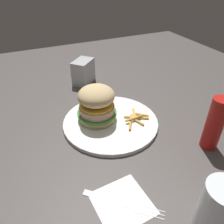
# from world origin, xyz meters

# --- Properties ---
(ground_plane) EXTENTS (1.60, 1.60, 0.00)m
(ground_plane) POSITION_xyz_m (0.00, 0.00, 0.00)
(ground_plane) COLOR #47423F
(plate) EXTENTS (0.28, 0.28, 0.01)m
(plate) POSITION_xyz_m (-0.01, 0.00, 0.01)
(plate) COLOR white
(plate) RESTS_ON ground_plane
(sandwich) EXTENTS (0.12, 0.12, 0.11)m
(sandwich) POSITION_xyz_m (-0.03, -0.03, 0.07)
(sandwich) COLOR tan
(sandwich) RESTS_ON plate
(fries_pile) EXTENTS (0.09, 0.09, 0.01)m
(fries_pile) POSITION_xyz_m (0.02, 0.07, 0.02)
(fries_pile) COLOR #E5B251
(fries_pile) RESTS_ON plate
(napkin) EXTENTS (0.12, 0.12, 0.00)m
(napkin) POSITION_xyz_m (0.25, -0.09, 0.00)
(napkin) COLOR white
(napkin) RESTS_ON ground_plane
(fork) EXTENTS (0.13, 0.14, 0.00)m
(fork) POSITION_xyz_m (0.25, -0.09, 0.00)
(fork) COLOR silver
(fork) RESTS_ON napkin
(drink_glass) EXTENTS (0.07, 0.07, 0.11)m
(drink_glass) POSITION_xyz_m (0.36, 0.04, 0.05)
(drink_glass) COLOR silver
(drink_glass) RESTS_ON ground_plane
(napkin_dispenser) EXTENTS (0.11, 0.11, 0.09)m
(napkin_dispenser) POSITION_xyz_m (-0.30, 0.01, 0.05)
(napkin_dispenser) COLOR #B7BABF
(napkin_dispenser) RESTS_ON ground_plane
(ketchup_bottle) EXTENTS (0.04, 0.04, 0.15)m
(ketchup_bottle) POSITION_xyz_m (0.19, 0.20, 0.07)
(ketchup_bottle) COLOR #B21914
(ketchup_bottle) RESTS_ON ground_plane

